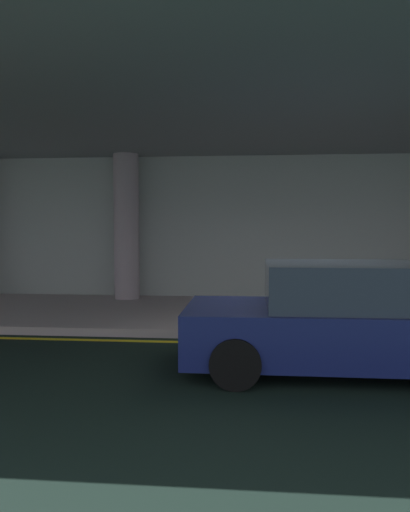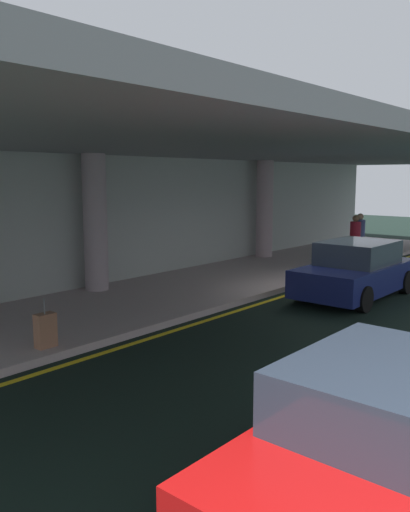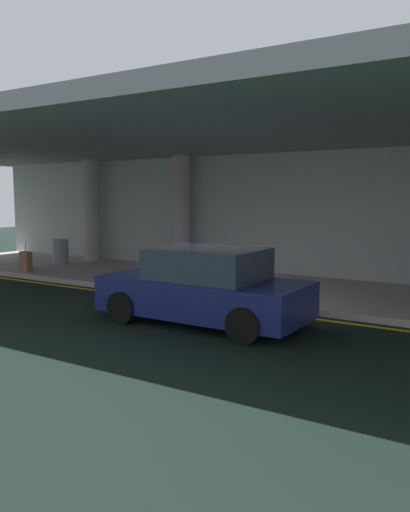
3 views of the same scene
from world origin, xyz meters
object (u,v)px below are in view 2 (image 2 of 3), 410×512
at_px(car_red, 383,444).
at_px(support_column_left_mid, 95,223).
at_px(traveler_with_luggage, 360,232).
at_px(support_column_center, 265,209).
at_px(suitcase_upright_primary, 45,330).
at_px(person_waiting_for_ride, 355,235).
at_px(car_navy, 356,271).

bearing_deg(car_red, support_column_left_mid, 63.06).
xyz_separation_m(car_red, traveler_with_luggage, (14.25, 6.74, 0.40)).
relative_size(support_column_center, suitcase_upright_primary, 4.06).
xyz_separation_m(car_red, person_waiting_for_ride, (13.31, 6.48, 0.40)).
relative_size(traveler_with_luggage, suitcase_upright_primary, 1.87).
distance_m(car_navy, car_red, 9.48).
bearing_deg(support_column_center, suitcase_upright_primary, -164.40).
height_order(support_column_left_mid, car_navy, support_column_left_mid).
height_order(car_navy, car_red, same).
bearing_deg(suitcase_upright_primary, support_column_center, 44.11).
bearing_deg(traveler_with_luggage, car_red, 67.32).
xyz_separation_m(support_column_center, person_waiting_for_ride, (1.15, -3.17, -0.86)).
height_order(support_column_center, suitcase_upright_primary, support_column_center).
xyz_separation_m(support_column_center, traveler_with_luggage, (2.09, -2.92, -0.86)).
bearing_deg(person_waiting_for_ride, traveler_with_luggage, -40.15).
bearing_deg(suitcase_upright_primary, car_navy, 13.20).
distance_m(car_red, suitcase_upright_primary, 6.42).
xyz_separation_m(traveler_with_luggage, person_waiting_for_ride, (-0.94, -0.25, 0.00)).
xyz_separation_m(support_column_left_mid, car_navy, (4.34, -5.46, -1.26)).
bearing_deg(support_column_left_mid, suitcase_upright_primary, -138.47).
relative_size(car_red, suitcase_upright_primary, 4.56).
relative_size(support_column_left_mid, car_red, 0.89).
distance_m(support_column_left_mid, car_navy, 7.08).
bearing_deg(person_waiting_for_ride, suitcase_upright_primary, 125.07).
relative_size(support_column_left_mid, support_column_center, 1.00).
bearing_deg(support_column_left_mid, support_column_center, 0.00).
height_order(support_column_center, car_red, support_column_center).
distance_m(car_navy, traveler_with_luggage, 6.30).
xyz_separation_m(car_red, suitcase_upright_primary, (0.48, 6.40, -0.25)).
distance_m(traveler_with_luggage, suitcase_upright_primary, 13.79).
height_order(car_navy, traveler_with_luggage, traveler_with_luggage).
bearing_deg(traveler_with_luggage, car_navy, 65.82).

